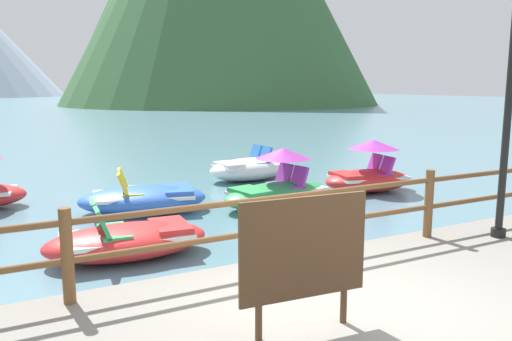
% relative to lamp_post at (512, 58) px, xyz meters
% --- Properties ---
extents(ground_plane, '(200.00, 200.00, 0.00)m').
position_rel_lamp_post_xyz_m(ground_plane, '(-3.26, 38.92, -2.86)').
color(ground_plane, slate).
extents(dock_railing, '(23.92, 0.12, 0.95)m').
position_rel_lamp_post_xyz_m(dock_railing, '(-3.26, 0.47, -1.88)').
color(dock_railing, brown).
rests_on(dock_railing, promenade_dock).
extents(lamp_post, '(0.28, 0.28, 4.08)m').
position_rel_lamp_post_xyz_m(lamp_post, '(0.00, 0.00, 0.00)').
color(lamp_post, black).
rests_on(lamp_post, promenade_dock).
extents(sign_board, '(1.18, 0.14, 1.19)m').
position_rel_lamp_post_xyz_m(sign_board, '(-3.94, -1.08, -1.73)').
color(sign_board, beige).
rests_on(sign_board, promenade_dock).
extents(pedal_boat_1, '(2.76, 1.61, 1.22)m').
position_rel_lamp_post_xyz_m(pedal_boat_1, '(-0.98, 4.45, -2.48)').
color(pedal_boat_1, green).
rests_on(pedal_boat_1, ground).
extents(pedal_boat_2, '(2.44, 1.39, 0.83)m').
position_rel_lamp_post_xyz_m(pedal_boat_2, '(-4.54, 2.71, -2.60)').
color(pedal_boat_2, red).
rests_on(pedal_boat_2, ground).
extents(pedal_boat_3, '(2.38, 1.40, 0.91)m').
position_rel_lamp_post_xyz_m(pedal_boat_3, '(-0.17, 7.40, -2.55)').
color(pedal_boat_3, white).
rests_on(pedal_boat_3, ground).
extents(pedal_boat_5, '(2.32, 1.52, 1.23)m').
position_rel_lamp_post_xyz_m(pedal_boat_5, '(1.69, 4.78, -2.45)').
color(pedal_boat_5, red).
rests_on(pedal_boat_5, ground).
extents(pedal_boat_6, '(2.75, 1.93, 0.86)m').
position_rel_lamp_post_xyz_m(pedal_boat_6, '(-3.60, 5.27, -2.58)').
color(pedal_boat_6, blue).
rests_on(pedal_boat_6, ground).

